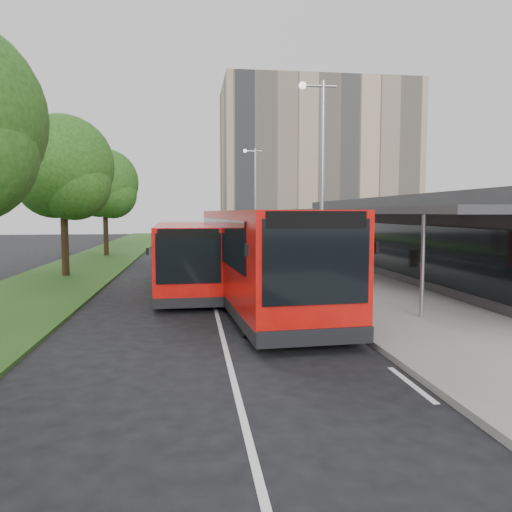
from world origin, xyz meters
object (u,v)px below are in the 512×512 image
Objects in this scene: bus_main at (262,259)px; tree_mid at (63,173)px; bus_second at (185,257)px; car_far at (186,235)px; tree_far at (105,187)px; bollard at (276,247)px; lamp_post_far at (254,193)px; lamp_post_near at (320,173)px; car_near at (213,237)px; litter_bin at (299,259)px.

tree_mid is at bearing 128.57° from bus_main.
car_far is at bearing 88.43° from bus_second.
tree_far is 13.28m from bollard.
lamp_post_far reaches higher than bus_second.
lamp_post_near is at bearing -94.02° from bollard.
car_near is (-0.01, 36.84, -1.06)m from bus_main.
lamp_post_near is 2.38× the size of car_far.
tree_far reaches higher than bus_main.
car_near is at bearing -76.23° from car_far.
bus_main is 11.00m from litter_bin.
lamp_post_near reaches higher than bollard.
tree_far reaches higher than bus_second.
lamp_post_far is 8.15× the size of litter_bin.
lamp_post_far is 2.18× the size of car_near.
lamp_post_far is 5.45m from bollard.
tree_mid reaches higher than tree_far.
lamp_post_far reaches higher than bus_main.
tree_mid reaches higher than car_near.
tree_far reaches higher than car_far.
bollard is at bearing -82.90° from car_far.
tree_far is 7.98× the size of litter_bin.
bollard is (0.15, 8.36, 0.08)m from litter_bin.
tree_far is 0.67× the size of bus_main.
lamp_post_far is 23.22m from car_far.
car_near is (-2.57, 34.60, -4.09)m from lamp_post_near.
bus_main is 4.88m from bus_second.
litter_bin is at bearing 43.26° from bus_second.
bus_second is at bearing -113.40° from bollard.
tree_far reaches higher than litter_bin.
bollard is 0.31× the size of car_near.
litter_bin is at bearing -71.97° from car_near.
lamp_post_near is (11.13, -7.05, -0.44)m from tree_mid.
bollard is 0.34× the size of car_far.
car_far is (-5.51, 42.17, -4.16)m from lamp_post_near.
lamp_post_near is 4.56m from bus_main.
tree_mid is 1.02× the size of tree_far.
car_far is (-5.51, 22.17, -4.16)m from lamp_post_far.
bus_main reaches higher than bus_second.
tree_mid is at bearing -90.00° from tree_far.
tree_far is 2.13× the size of car_near.
litter_bin is 8.36m from bollard.
bus_second is (-5.16, -18.12, -3.31)m from lamp_post_far.
lamp_post_far is (0.00, 20.00, 0.00)m from lamp_post_near.
tree_mid reaches higher than bus_second.
lamp_post_far is at bearing 108.15° from bollard.
lamp_post_near is 42.73m from car_far.
car_far is (-6.67, 25.70, -0.17)m from bollard.
lamp_post_near and lamp_post_far have the same top height.
lamp_post_near is 2.18× the size of car_near.
car_near is (-3.73, 18.13, -0.10)m from bollard.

